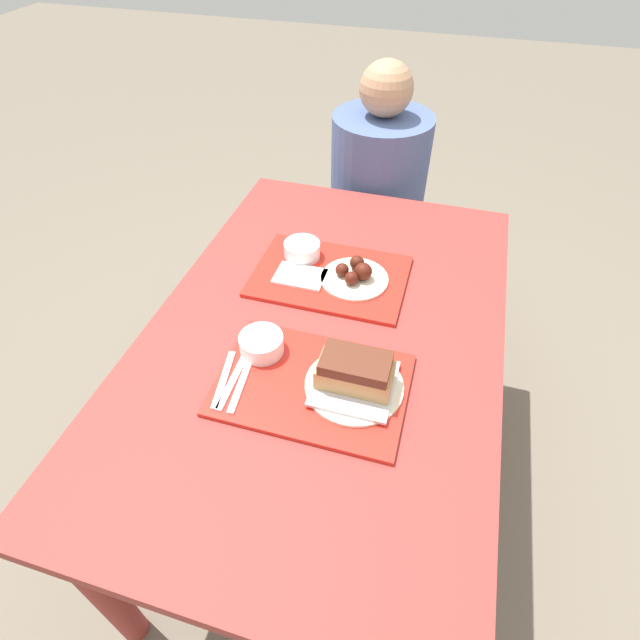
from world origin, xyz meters
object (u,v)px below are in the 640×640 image
object	(u,v)px
bowl_coleslaw_far	(302,249)
wings_plate_far	(355,274)
person_seated_across	(379,173)
tray_far	(330,276)
tray_near	(312,384)
brisket_sandwich_plate	(355,376)
bowl_coleslaw_near	(261,343)

from	to	relation	value
bowl_coleslaw_far	wings_plate_far	xyz separation A→B (m)	(0.18, -0.06, -0.01)
person_seated_across	tray_far	bearing A→B (deg)	-90.18
tray_near	brisket_sandwich_plate	distance (m)	0.11
brisket_sandwich_plate	wings_plate_far	distance (m)	0.39
bowl_coleslaw_near	wings_plate_far	size ratio (longest dim) A/B	0.56
tray_far	bowl_coleslaw_near	bearing A→B (deg)	-103.67
bowl_coleslaw_near	bowl_coleslaw_far	world-z (taller)	same
tray_near	bowl_coleslaw_near	xyz separation A→B (m)	(-0.15, 0.06, 0.03)
tray_near	wings_plate_far	xyz separation A→B (m)	(0.01, 0.40, 0.02)
wings_plate_far	bowl_coleslaw_near	bearing A→B (deg)	-114.97
tray_near	person_seated_across	bearing A→B (deg)	93.31
bowl_coleslaw_near	wings_plate_far	xyz separation A→B (m)	(0.16, 0.33, -0.01)
tray_near	wings_plate_far	bearing A→B (deg)	88.98
tray_far	bowl_coleslaw_near	xyz separation A→B (m)	(-0.08, -0.33, 0.03)
tray_far	wings_plate_far	distance (m)	0.08
tray_far	wings_plate_far	world-z (taller)	wings_plate_far
tray_near	tray_far	xyz separation A→B (m)	(-0.07, 0.40, 0.00)
wings_plate_far	person_seated_across	xyz separation A→B (m)	(-0.07, 0.72, -0.06)
brisket_sandwich_plate	person_seated_across	distance (m)	1.12
tray_far	brisket_sandwich_plate	size ratio (longest dim) A/B	1.92
tray_near	wings_plate_far	world-z (taller)	wings_plate_far
bowl_coleslaw_near	person_seated_across	bearing A→B (deg)	85.48
tray_near	tray_far	bearing A→B (deg)	99.56
tray_far	bowl_coleslaw_far	xyz separation A→B (m)	(-0.10, 0.06, 0.03)
brisket_sandwich_plate	wings_plate_far	xyz separation A→B (m)	(-0.09, 0.38, -0.02)
tray_far	person_seated_across	size ratio (longest dim) A/B	0.62
bowl_coleslaw_near	person_seated_across	world-z (taller)	person_seated_across
bowl_coleslaw_far	wings_plate_far	bearing A→B (deg)	-19.44
tray_near	bowl_coleslaw_far	world-z (taller)	bowl_coleslaw_far
brisket_sandwich_plate	wings_plate_far	size ratio (longest dim) A/B	1.18
wings_plate_far	person_seated_across	bearing A→B (deg)	95.67
tray_far	person_seated_across	bearing A→B (deg)	89.82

